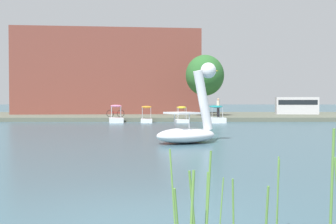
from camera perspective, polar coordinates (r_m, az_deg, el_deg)
name	(u,v)px	position (r m, az deg, el deg)	size (l,w,h in m)	color
ground_plane	(137,222)	(7.05, -3.99, -13.93)	(401.90, 401.90, 0.00)	#385966
shore_bank_far	(161,116)	(48.41, -0.87, -0.51)	(111.87, 19.54, 0.36)	#5B6051
swan_boat	(190,124)	(19.48, 2.89, -1.55)	(3.28, 2.86, 3.58)	white
pedal_boat_teal	(216,117)	(37.56, 6.20, -0.68)	(1.49, 2.50, 1.46)	white
pedal_boat_yellow	(182,117)	(37.41, 1.77, -0.71)	(1.19, 1.85, 1.39)	white
pedal_boat_orange	(147,117)	(37.41, -2.78, -0.71)	(1.01, 1.80, 1.41)	white
pedal_boat_pink	(116,118)	(37.59, -6.72, -0.73)	(1.45, 2.19, 1.51)	white
tree_broadleaf_left	(205,75)	(44.05, 4.78, 4.73)	(4.73, 5.27, 6.03)	brown
person_on_path	(218,107)	(41.36, 6.50, 0.64)	(0.29, 0.29, 1.72)	black
bicycle_parked	(115,113)	(40.18, -6.80, -0.19)	(1.58, 0.42, 0.67)	black
parked_van	(297,105)	(50.82, 16.26, 0.88)	(4.70, 2.31, 1.88)	silver
apartment_block	(109,73)	(52.97, -7.68, 5.01)	(20.78, 8.63, 9.54)	brown
reed_clump_foreground	(248,208)	(5.57, 10.33, -12.10)	(2.49, 1.42, 1.54)	#669942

